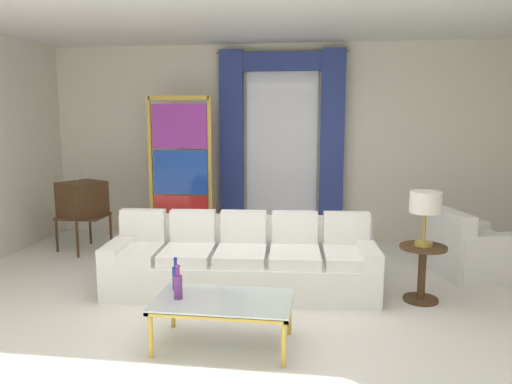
# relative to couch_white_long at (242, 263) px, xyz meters

# --- Properties ---
(ground_plane) EXTENTS (16.00, 16.00, 0.00)m
(ground_plane) POSITION_rel_couch_white_long_xyz_m (0.15, -0.55, -0.31)
(ground_plane) COLOR white
(wall_rear) EXTENTS (8.00, 0.12, 3.00)m
(wall_rear) POSITION_rel_couch_white_long_xyz_m (0.15, 2.51, 1.19)
(wall_rear) COLOR silver
(wall_rear) RESTS_ON ground
(ceiling_slab) EXTENTS (8.00, 7.60, 0.04)m
(ceiling_slab) POSITION_rel_couch_white_long_xyz_m (0.15, 0.25, 2.71)
(ceiling_slab) COLOR white
(curtained_window) EXTENTS (2.00, 0.17, 2.70)m
(curtained_window) POSITION_rel_couch_white_long_xyz_m (0.22, 2.35, 1.43)
(curtained_window) COLOR white
(curtained_window) RESTS_ON ground
(couch_white_long) EXTENTS (2.98, 1.13, 0.86)m
(couch_white_long) POSITION_rel_couch_white_long_xyz_m (0.00, 0.00, 0.00)
(couch_white_long) COLOR white
(couch_white_long) RESTS_ON ground
(coffee_table) EXTENTS (1.15, 0.67, 0.41)m
(coffee_table) POSITION_rel_couch_white_long_xyz_m (0.07, -1.38, 0.07)
(coffee_table) COLOR silver
(coffee_table) RESTS_ON ground
(bottle_blue_decanter) EXTENTS (0.07, 0.07, 0.30)m
(bottle_blue_decanter) POSITION_rel_couch_white_long_xyz_m (-0.31, -1.42, 0.22)
(bottle_blue_decanter) COLOR #753384
(bottle_blue_decanter) RESTS_ON coffee_table
(bottle_crystal_tall) EXTENTS (0.06, 0.06, 0.29)m
(bottle_crystal_tall) POSITION_rel_couch_white_long_xyz_m (-0.39, -1.20, 0.22)
(bottle_crystal_tall) COLOR navy
(bottle_crystal_tall) RESTS_ON coffee_table
(vintage_tv) EXTENTS (0.72, 0.75, 1.35)m
(vintage_tv) POSITION_rel_couch_white_long_xyz_m (-2.52, 1.27, 0.42)
(vintage_tv) COLOR #472D19
(vintage_tv) RESTS_ON ground
(armchair_white) EXTENTS (1.01, 1.00, 0.80)m
(armchair_white) POSITION_rel_couch_white_long_xyz_m (2.64, 0.88, -0.02)
(armchair_white) COLOR white
(armchair_white) RESTS_ON ground
(stained_glass_divider) EXTENTS (0.95, 0.05, 2.20)m
(stained_glass_divider) POSITION_rel_couch_white_long_xyz_m (-1.21, 1.73, 0.75)
(stained_glass_divider) COLOR gold
(stained_glass_divider) RESTS_ON ground
(peacock_figurine) EXTENTS (0.44, 0.60, 0.50)m
(peacock_figurine) POSITION_rel_couch_white_long_xyz_m (-0.75, 1.36, -0.09)
(peacock_figurine) COLOR beige
(peacock_figurine) RESTS_ON ground
(round_side_table) EXTENTS (0.48, 0.48, 0.59)m
(round_side_table) POSITION_rel_couch_white_long_xyz_m (1.92, -0.09, 0.05)
(round_side_table) COLOR #472D19
(round_side_table) RESTS_ON ground
(table_lamp_brass) EXTENTS (0.32, 0.32, 0.57)m
(table_lamp_brass) POSITION_rel_couch_white_long_xyz_m (1.92, -0.09, 0.72)
(table_lamp_brass) COLOR #B29338
(table_lamp_brass) RESTS_ON round_side_table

